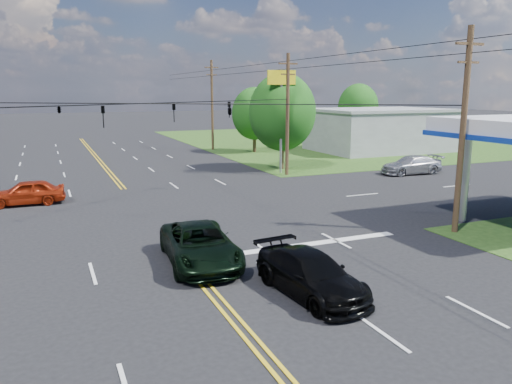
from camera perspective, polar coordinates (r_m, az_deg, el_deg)
name	(u,v)px	position (r m, az deg, el deg)	size (l,w,h in m)	color
ground	(146,216)	(27.70, -12.45, -2.67)	(280.00, 280.00, 0.00)	black
grass_ne	(355,140)	(71.02, 11.20, 5.91)	(46.00, 48.00, 0.03)	#214315
stop_bar	(296,246)	(21.92, 4.64, -6.20)	(10.00, 0.50, 0.02)	silver
retail_ne	(379,131)	(58.20, 13.83, 6.78)	(14.00, 10.00, 4.40)	gray
pole_se	(463,129)	(24.97, 22.56, 6.65)	(1.60, 0.28, 9.50)	#3B2319
pole_ne	(287,113)	(39.70, 3.62, 8.97)	(1.60, 0.28, 9.50)	#3B2319
pole_right_far	(212,104)	(57.31, -5.04, 9.97)	(1.60, 0.28, 10.00)	#3B2319
span_wire_signals	(141,104)	(26.90, -13.01, 9.82)	(26.00, 18.00, 1.13)	black
power_lines	(146,49)	(25.00, -12.44, 15.71)	(26.04, 100.00, 0.64)	black
tree_right_a	(282,112)	(42.83, 3.01, 9.10)	(5.70, 5.70, 8.18)	#3B2319
tree_right_b	(254,114)	(54.82, -0.18, 8.95)	(4.94, 4.94, 7.09)	#3B2319
tree_far_r	(358,107)	(68.52, 11.60, 9.50)	(5.32, 5.32, 7.63)	#3B2319
pickup_dkgreen	(200,245)	(19.62, -6.42, -6.03)	(2.53, 5.49, 1.52)	black
suv_black	(311,274)	(16.79, 6.27, -9.30)	(1.98, 4.87, 1.41)	black
sedan_red	(26,192)	(32.53, -24.77, -0.04)	(1.74, 4.33, 1.47)	maroon
sedan_far	(411,165)	(42.45, 17.32, 2.98)	(2.09, 5.13, 1.49)	#9FA0A4
polesign_ne	(281,93)	(40.69, 2.91, 11.26)	(2.28, 0.68, 8.29)	#A5A5AA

